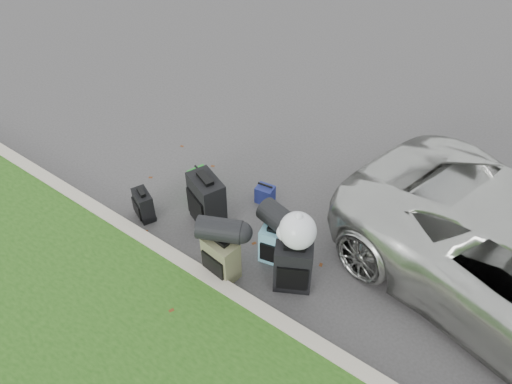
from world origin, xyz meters
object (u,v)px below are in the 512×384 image
Objects in this scene: suitcase_small_black at (144,205)px; suitcase_olive at (221,258)px; tote_navy at (265,194)px; suitcase_teal at (275,246)px; suitcase_large_black_right at (293,267)px; tote_green at (202,184)px; suitcase_large_black_left at (207,201)px.

suitcase_olive is at bearing 17.47° from suitcase_small_black.
suitcase_olive reaches higher than tote_navy.
suitcase_large_black_right reaches higher than suitcase_teal.
suitcase_olive reaches higher than tote_green.
tote_green is at bearing 133.37° from suitcase_large_black_right.
suitcase_olive is 0.87m from suitcase_large_black_right.
suitcase_large_black_left is 1.12m from suitcase_teal.
tote_green is (-0.44, 0.38, -0.19)m from suitcase_large_black_left.
suitcase_large_black_right is 2.49× the size of tote_navy.
suitcase_small_black is 0.64× the size of suitcase_large_black_right.
tote_navy is (1.17, 1.23, -0.08)m from suitcase_small_black.
suitcase_large_black_left is 1.53m from suitcase_large_black_right.
suitcase_large_black_left is at bearing 142.17° from suitcase_large_black_right.
suitcase_teal is 1.60m from tote_green.
tote_navy is at bearing 108.62° from suitcase_large_black_right.
suitcase_large_black_right is at bearing 31.17° from suitcase_olive.
suitcase_large_black_right is (1.52, -0.23, -0.05)m from suitcase_large_black_left.
suitcase_olive reaches higher than suitcase_small_black.
suitcase_small_black is at bearing 178.49° from suitcase_teal.
suitcase_small_black is 0.56× the size of suitcase_large_black_left.
tote_navy is at bearing 85.75° from suitcase_large_black_left.
suitcase_large_black_right is at bearing 13.06° from suitcase_large_black_left.
suitcase_teal is at bearing 123.52° from suitcase_large_black_right.
suitcase_teal is 0.46m from suitcase_large_black_right.
suitcase_olive is at bearing -23.24° from tote_green.
suitcase_large_black_right is at bearing -0.59° from tote_green.
tote_navy is at bearing 117.85° from suitcase_teal.
suitcase_teal is at bearing 2.17° from tote_green.
suitcase_small_black reaches higher than tote_green.
suitcase_olive is at bearing 175.45° from suitcase_large_black_right.
suitcase_teal is (1.89, 0.41, 0.05)m from suitcase_small_black.
suitcase_small_black is 0.73× the size of suitcase_olive.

